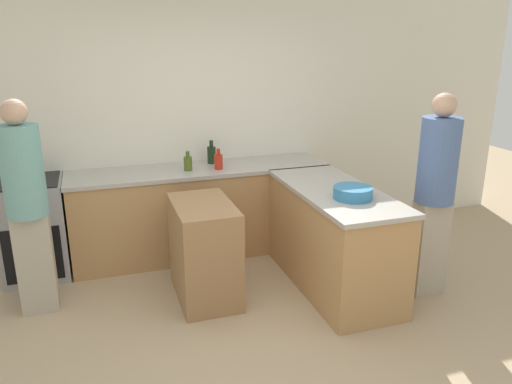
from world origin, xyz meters
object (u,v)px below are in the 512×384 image
person_by_range (27,201)px  island_table (204,251)px  range_oven (34,228)px  wine_bottle_dark (212,154)px  hot_sauce_bottle (218,161)px  mixing_bowl (353,193)px  person_at_peninsula (435,189)px  olive_oil_bottle (188,163)px

person_by_range → island_table: bearing=-8.7°
range_oven → wine_bottle_dark: 1.88m
island_table → hot_sauce_bottle: 1.08m
range_oven → person_by_range: person_by_range is taller
mixing_bowl → person_at_peninsula: bearing=-8.2°
olive_oil_bottle → person_at_peninsula: size_ratio=0.11×
range_oven → person_at_peninsula: size_ratio=0.53×
olive_oil_bottle → person_by_range: person_by_range is taller
island_table → wine_bottle_dark: wine_bottle_dark is taller
hot_sauce_bottle → person_by_range: size_ratio=0.12×
island_table → mixing_bowl: mixing_bowl is taller
mixing_bowl → hot_sauce_bottle: 1.52m
island_table → wine_bottle_dark: size_ratio=3.54×
mixing_bowl → person_at_peninsula: size_ratio=0.18×
person_by_range → person_at_peninsula: size_ratio=0.99×
wine_bottle_dark → person_at_peninsula: person_at_peninsula is taller
person_by_range → range_oven: bearing=95.2°
olive_oil_bottle → wine_bottle_dark: bearing=35.5°
person_at_peninsula → person_by_range: bearing=167.0°
island_table → person_at_peninsula: (1.91, -0.55, 0.54)m
range_oven → hot_sauce_bottle: hot_sauce_bottle is taller
wine_bottle_dark → person_by_range: person_by_range is taller
mixing_bowl → person_at_peninsula: person_at_peninsula is taller
island_table → olive_oil_bottle: bearing=86.6°
wine_bottle_dark → person_at_peninsula: size_ratio=0.14×
range_oven → wine_bottle_dark: size_ratio=3.84×
mixing_bowl → person_by_range: bearing=165.7°
mixing_bowl → person_by_range: (-2.56, 0.65, -0.01)m
island_table → person_by_range: bearing=171.3°
hot_sauce_bottle → mixing_bowl: bearing=-57.3°
mixing_bowl → island_table: bearing=159.4°
person_by_range → person_at_peninsula: person_at_peninsula is taller
mixing_bowl → wine_bottle_dark: wine_bottle_dark is taller
range_oven → mixing_bowl: size_ratio=2.89×
island_table → hot_sauce_bottle: size_ratio=4.13×
mixing_bowl → hot_sauce_bottle: hot_sauce_bottle is taller
range_oven → person_by_range: size_ratio=0.53×
island_table → olive_oil_bottle: (0.05, 0.89, 0.58)m
range_oven → person_at_peninsula: (3.36, -1.50, 0.51)m
person_by_range → person_at_peninsula: bearing=-13.0°
wine_bottle_dark → person_by_range: bearing=-152.8°
mixing_bowl → person_by_range: size_ratio=0.18×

